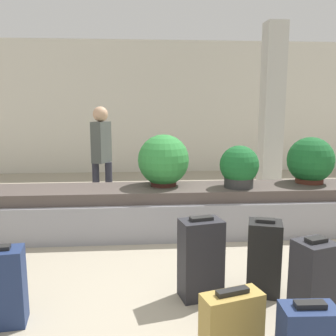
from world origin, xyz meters
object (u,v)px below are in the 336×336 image
object	(u,v)px
suitcase_0	(264,258)
traveler_0	(101,150)
potted_plant_0	(310,161)
suitcase_6	(313,289)
potted_plant_1	(163,161)
suitcase_1	(231,336)
pillar	(272,108)
suitcase_2	(201,259)
potted_plant_2	(239,167)

from	to	relation	value
suitcase_0	traveler_0	world-z (taller)	traveler_0
traveler_0	potted_plant_0	bearing A→B (deg)	-81.87
potted_plant_0	traveler_0	xyz separation A→B (m)	(-2.91, 0.92, 0.07)
suitcase_6	potted_plant_1	bearing A→B (deg)	93.21
suitcase_6	potted_plant_0	world-z (taller)	potted_plant_0
suitcase_0	traveler_0	xyz separation A→B (m)	(-1.68, 2.73, 0.65)
suitcase_1	potted_plant_0	bearing A→B (deg)	41.79
pillar	suitcase_2	bearing A→B (deg)	-116.61
pillar	potted_plant_2	distance (m)	2.86
pillar	suitcase_2	size ratio (longest dim) A/B	4.35
suitcase_2	suitcase_1	bearing A→B (deg)	-101.04
potted_plant_0	potted_plant_2	size ratio (longest dim) A/B	1.15
suitcase_6	traveler_0	distance (m)	3.88
suitcase_6	potted_plant_2	bearing A→B (deg)	71.27
suitcase_2	potted_plant_1	size ratio (longest dim) A/B	1.08
suitcase_1	potted_plant_0	distance (m)	3.40
suitcase_2	traveler_0	bearing A→B (deg)	99.38
potted_plant_1	suitcase_2	bearing A→B (deg)	-83.50
potted_plant_0	suitcase_0	bearing A→B (deg)	-124.30
potted_plant_2	traveler_0	bearing A→B (deg)	148.76
suitcase_1	suitcase_2	xyz separation A→B (m)	(-0.03, 1.00, 0.07)
potted_plant_1	potted_plant_2	size ratio (longest dim) A/B	1.24
suitcase_6	traveler_0	xyz separation A→B (m)	(-1.82, 3.37, 0.62)
potted_plant_0	potted_plant_2	world-z (taller)	potted_plant_0
potted_plant_1	suitcase_0	bearing A→B (deg)	-66.51
suitcase_1	potted_plant_0	world-z (taller)	potted_plant_0
suitcase_0	pillar	bearing A→B (deg)	87.63
suitcase_0	suitcase_2	distance (m)	0.57
suitcase_0	potted_plant_2	size ratio (longest dim) A/B	1.28
suitcase_1	potted_plant_2	bearing A→B (deg)	58.32
suitcase_6	potted_plant_2	size ratio (longest dim) A/B	1.38
potted_plant_1	traveler_0	bearing A→B (deg)	133.62
pillar	traveler_0	xyz separation A→B (m)	(-3.15, -1.32, -0.62)
potted_plant_2	traveler_0	size ratio (longest dim) A/B	0.33
suitcase_0	suitcase_6	bearing A→B (deg)	-59.63
suitcase_2	traveler_0	xyz separation A→B (m)	(-1.11, 2.75, 0.63)
suitcase_6	potted_plant_0	xyz separation A→B (m)	(1.09, 2.45, 0.55)
pillar	traveler_0	distance (m)	3.47
pillar	suitcase_0	xyz separation A→B (m)	(-1.47, -4.06, -1.26)
potted_plant_1	potted_plant_2	distance (m)	0.99
suitcase_2	potted_plant_1	distance (m)	1.91
suitcase_1	potted_plant_2	xyz separation A→B (m)	(0.74, 2.62, 0.60)
potted_plant_1	suitcase_1	bearing A→B (deg)	-85.28
traveler_0	potted_plant_2	bearing A→B (deg)	-95.56
pillar	suitcase_2	world-z (taller)	pillar
potted_plant_1	potted_plant_2	world-z (taller)	potted_plant_1
suitcase_0	potted_plant_1	xyz separation A→B (m)	(-0.78, 1.79, 0.61)
suitcase_6	potted_plant_0	distance (m)	2.74
potted_plant_2	potted_plant_1	bearing A→B (deg)	168.96
suitcase_1	suitcase_2	bearing A→B (deg)	75.48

